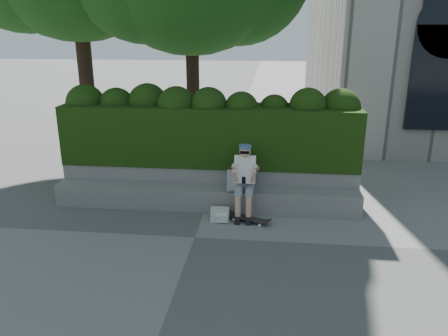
# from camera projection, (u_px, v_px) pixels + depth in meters

# --- Properties ---
(ground) EXTENTS (80.00, 80.00, 0.00)m
(ground) POSITION_uv_depth(u_px,v_px,m) (195.00, 237.00, 7.52)
(ground) COLOR slate
(ground) RESTS_ON ground
(bench_ledge) EXTENTS (6.00, 0.45, 0.45)m
(bench_ledge) POSITION_uv_depth(u_px,v_px,m) (205.00, 198.00, 8.63)
(bench_ledge) COLOR gray
(bench_ledge) RESTS_ON ground
(planter_wall) EXTENTS (6.00, 0.50, 0.75)m
(planter_wall) POSITION_uv_depth(u_px,v_px,m) (209.00, 183.00, 9.03)
(planter_wall) COLOR gray
(planter_wall) RESTS_ON ground
(hedge) EXTENTS (6.00, 1.00, 1.20)m
(hedge) POSITION_uv_depth(u_px,v_px,m) (210.00, 135.00, 8.94)
(hedge) COLOR black
(hedge) RESTS_ON planter_wall
(person) EXTENTS (0.40, 0.76, 1.38)m
(person) POSITION_uv_depth(u_px,v_px,m) (245.00, 178.00, 8.21)
(person) COLOR gray
(person) RESTS_ON ground
(skateboard) EXTENTS (0.77, 0.46, 0.08)m
(skateboard) POSITION_uv_depth(u_px,v_px,m) (248.00, 219.00, 8.10)
(skateboard) COLOR black
(skateboard) RESTS_ON ground
(backpack_plaid) EXTENTS (0.28, 0.15, 0.41)m
(backpack_plaid) POSITION_uv_depth(u_px,v_px,m) (235.00, 180.00, 8.34)
(backpack_plaid) COLOR #B7B8BD
(backpack_plaid) RESTS_ON bench_ledge
(backpack_ground) EXTENTS (0.36, 0.27, 0.22)m
(backpack_ground) POSITION_uv_depth(u_px,v_px,m) (220.00, 214.00, 8.17)
(backpack_ground) COLOR silver
(backpack_ground) RESTS_ON ground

